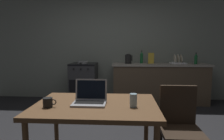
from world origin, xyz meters
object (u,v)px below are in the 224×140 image
object	(u,v)px
stove_oven	(84,82)
frying_pan	(82,62)
chair	(180,123)
dining_table	(96,111)
bottle_b	(142,57)
drinking_glass	(133,100)
electric_kettle	(128,59)
cereal_box	(151,58)
laptop	(90,99)
coffee_mug	(48,102)
bottle	(196,59)
dish_rack	(178,62)

from	to	relation	value
stove_oven	frying_pan	bearing A→B (deg)	-131.64
chair	frying_pan	world-z (taller)	frying_pan
dining_table	bottle_b	world-z (taller)	bottle_b
drinking_glass	electric_kettle	bearing A→B (deg)	89.99
stove_oven	cereal_box	world-z (taller)	cereal_box
stove_oven	chair	distance (m)	3.01
chair	bottle_b	bearing A→B (deg)	94.50
laptop	coffee_mug	bearing A→B (deg)	-153.75
bottle	laptop	bearing A→B (deg)	-125.82
dining_table	laptop	distance (m)	0.14
dining_table	dish_rack	distance (m)	3.12
stove_oven	chair	world-z (taller)	stove_oven
dining_table	stove_oven	bearing A→B (deg)	104.00
stove_oven	chair	bearing A→B (deg)	-59.43
bottle	drinking_glass	world-z (taller)	bottle
coffee_mug	cereal_box	world-z (taller)	cereal_box
coffee_mug	dish_rack	bearing A→B (deg)	56.21
frying_pan	cereal_box	xyz separation A→B (m)	(1.59, 0.05, 0.10)
laptop	coffee_mug	distance (m)	0.39
chair	bottle	size ratio (longest dim) A/B	3.52
cereal_box	bottle_b	world-z (taller)	bottle_b
dish_rack	bottle	bearing A→B (deg)	-7.55
dish_rack	coffee_mug	bearing A→B (deg)	-123.79
stove_oven	electric_kettle	distance (m)	1.18
frying_pan	bottle	bearing A→B (deg)	-0.48
bottle_b	drinking_glass	bearing A→B (deg)	-96.19
cereal_box	laptop	bearing A→B (deg)	-109.02
dish_rack	electric_kettle	bearing A→B (deg)	-180.00
bottle	drinking_glass	size ratio (longest dim) A/B	2.07
electric_kettle	bottle_b	xyz separation A→B (m)	(0.31, 0.08, 0.03)
dining_table	bottle	world-z (taller)	bottle
chair	laptop	distance (m)	0.96
dining_table	electric_kettle	bearing A→B (deg)	82.46
bottle	dish_rack	world-z (taller)	bottle
drinking_glass	dining_table	bearing A→B (deg)	168.56
cereal_box	bottle_b	distance (m)	0.22
chair	laptop	xyz separation A→B (m)	(-0.91, -0.13, 0.28)
laptop	coffee_mug	size ratio (longest dim) A/B	2.54
stove_oven	dining_table	bearing A→B (deg)	-76.00
bottle_b	bottle	bearing A→B (deg)	-6.23
chair	electric_kettle	xyz separation A→B (m)	(-0.49, 2.59, 0.49)
chair	drinking_glass	bearing A→B (deg)	-156.16
stove_oven	coffee_mug	size ratio (longest dim) A/B	7.15
cereal_box	dish_rack	size ratio (longest dim) A/B	0.72
chair	dish_rack	size ratio (longest dim) A/B	2.64
laptop	frying_pan	size ratio (longest dim) A/B	0.76
laptop	frying_pan	world-z (taller)	laptop
drinking_glass	coffee_mug	bearing A→B (deg)	-175.76
dining_table	chair	distance (m)	0.88
frying_pan	cereal_box	bearing A→B (deg)	1.76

